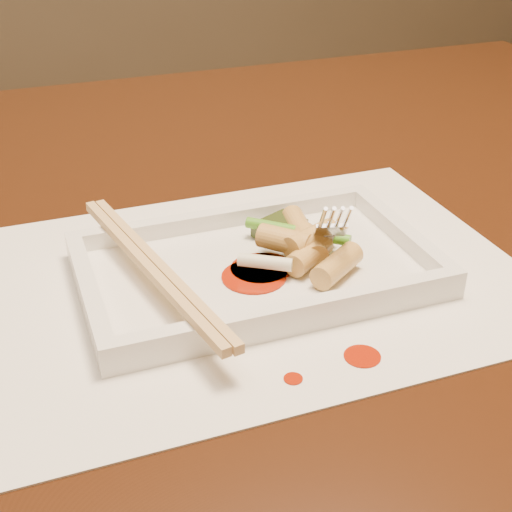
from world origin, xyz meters
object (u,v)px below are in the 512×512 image
object	(u,v)px
placemat	(256,277)
fork	(335,155)
chopstick_a	(147,267)
table	(164,320)
plate_base	(256,272)

from	to	relation	value
placemat	fork	distance (m)	0.11
fork	chopstick_a	bearing A→B (deg)	-173.25
placemat	chopstick_a	xyz separation A→B (m)	(-0.08, -0.00, 0.03)
table	plate_base	world-z (taller)	plate_base
placemat	fork	bearing A→B (deg)	14.42
placemat	plate_base	xyz separation A→B (m)	(0.00, -0.00, 0.00)
table	chopstick_a	size ratio (longest dim) A/B	6.08
table	plate_base	xyz separation A→B (m)	(0.05, -0.11, 0.11)
chopstick_a	fork	world-z (taller)	fork
placemat	fork	xyz separation A→B (m)	(0.07, 0.02, 0.08)
table	chopstick_a	distance (m)	0.17
table	plate_base	distance (m)	0.16
plate_base	fork	bearing A→B (deg)	14.42
chopstick_a	plate_base	bearing A→B (deg)	0.00
table	fork	xyz separation A→B (m)	(0.12, -0.10, 0.18)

